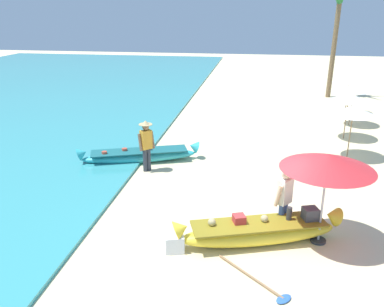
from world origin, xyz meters
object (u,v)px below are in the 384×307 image
object	(u,v)px
person_vendor_hatted	(146,142)
person_tourist_customer	(284,198)
palm_tree_tall_inland	(339,7)
paddle	(260,283)
boat_yellow_foreground	(259,231)
boat_cyan_midground	(140,155)
cooler_box	(175,244)
patio_umbrella_large	(328,162)

from	to	relation	value
person_vendor_hatted	person_tourist_customer	size ratio (longest dim) A/B	1.07
palm_tree_tall_inland	paddle	bearing A→B (deg)	-102.38
boat_yellow_foreground	boat_cyan_midground	xyz separation A→B (m)	(-4.19, 4.58, -0.05)
boat_cyan_midground	person_tourist_customer	distance (m)	6.24
boat_cyan_midground	paddle	world-z (taller)	boat_cyan_midground
cooler_box	paddle	bearing A→B (deg)	-40.78
boat_cyan_midground	person_vendor_hatted	xyz separation A→B (m)	(0.48, -0.76, 0.76)
boat_cyan_midground	paddle	bearing A→B (deg)	-55.22
person_tourist_customer	patio_umbrella_large	distance (m)	1.40
cooler_box	boat_yellow_foreground	bearing A→B (deg)	3.11
boat_cyan_midground	cooler_box	world-z (taller)	boat_cyan_midground
patio_umbrella_large	palm_tree_tall_inland	distance (m)	17.30
person_tourist_customer	patio_umbrella_large	xyz separation A→B (m)	(0.83, -0.32, 1.08)
person_vendor_hatted	cooler_box	size ratio (longest dim) A/B	4.21
person_tourist_customer	palm_tree_tall_inland	world-z (taller)	palm_tree_tall_inland
cooler_box	person_vendor_hatted	bearing A→B (deg)	95.77
person_vendor_hatted	paddle	xyz separation A→B (m)	(3.75, -5.34, -0.97)
patio_umbrella_large	palm_tree_tall_inland	size ratio (longest dim) A/B	0.33
person_vendor_hatted	cooler_box	distance (m)	4.93
person_vendor_hatted	cooler_box	bearing A→B (deg)	-67.53
boat_yellow_foreground	person_tourist_customer	world-z (taller)	person_tourist_customer
boat_cyan_midground	cooler_box	size ratio (longest dim) A/B	10.12
boat_yellow_foreground	boat_cyan_midground	bearing A→B (deg)	132.48
paddle	boat_cyan_midground	bearing A→B (deg)	124.78
person_tourist_customer	person_vendor_hatted	bearing A→B (deg)	142.69
boat_cyan_midground	patio_umbrella_large	world-z (taller)	patio_umbrella_large
boat_cyan_midground	cooler_box	bearing A→B (deg)	-65.98
person_tourist_customer	patio_umbrella_large	world-z (taller)	patio_umbrella_large
boat_yellow_foreground	person_tourist_customer	xyz separation A→B (m)	(0.55, 0.58, 0.62)
boat_yellow_foreground	boat_cyan_midground	size ratio (longest dim) A/B	0.94
boat_yellow_foreground	person_vendor_hatted	xyz separation A→B (m)	(-3.71, 3.82, 0.70)
boat_cyan_midground	paddle	size ratio (longest dim) A/B	2.76
person_vendor_hatted	person_tourist_customer	distance (m)	5.36
palm_tree_tall_inland	paddle	xyz separation A→B (m)	(-4.07, -18.55, -5.13)
patio_umbrella_large	person_vendor_hatted	bearing A→B (deg)	144.94
person_tourist_customer	cooler_box	world-z (taller)	person_tourist_customer
cooler_box	boat_cyan_midground	bearing A→B (deg)	97.31
person_vendor_hatted	palm_tree_tall_inland	bearing A→B (deg)	59.37
person_vendor_hatted	paddle	size ratio (longest dim) A/B	1.15
person_tourist_customer	palm_tree_tall_inland	xyz separation A→B (m)	(3.56, 16.46, 4.24)
palm_tree_tall_inland	cooler_box	xyz separation A→B (m)	(-5.97, -17.71, -4.96)
boat_cyan_midground	person_vendor_hatted	size ratio (longest dim) A/B	2.41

